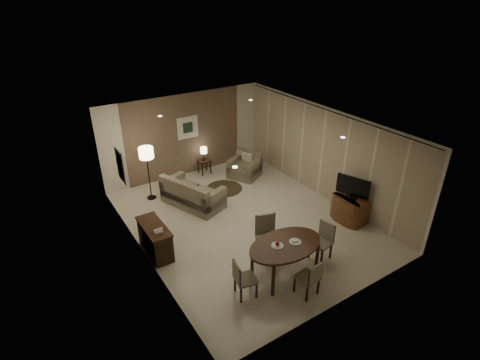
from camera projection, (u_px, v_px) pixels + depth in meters
room_shell at (236, 170)px, 9.79m from camera, size 5.50×7.00×2.70m
taupe_accent at (185, 135)px, 12.09m from camera, size 3.96×0.03×2.70m
curtain_wall at (322, 154)px, 10.79m from camera, size 0.08×6.70×2.58m
curtain_rod at (327, 110)px, 10.18m from camera, size 0.03×6.80×0.03m
art_back_frame at (188, 127)px, 12.00m from camera, size 0.72×0.03×0.72m
art_back_canvas at (188, 128)px, 11.99m from camera, size 0.34×0.01×0.34m
art_left_frame at (121, 166)px, 8.84m from camera, size 0.03×0.60×0.80m
art_left_canvas at (121, 166)px, 8.85m from camera, size 0.01×0.46×0.64m
downlight_nl at (235, 167)px, 6.86m from camera, size 0.10×0.10×0.01m
downlight_nr at (343, 137)px, 8.20m from camera, size 0.10×0.10×0.01m
downlight_fl at (160, 116)px, 9.54m from camera, size 0.10×0.10×0.01m
downlight_fr at (251, 100)px, 10.89m from camera, size 0.10×0.10×0.01m
console_desk at (155, 239)px, 8.74m from camera, size 0.48×1.20×0.75m
telephone at (158, 231)px, 8.32m from camera, size 0.20×0.14×0.09m
tv_cabinet at (350, 209)px, 9.98m from camera, size 0.48×0.90×0.70m
flat_tv at (353, 187)px, 9.66m from camera, size 0.36×0.85×0.60m
dining_table at (285, 259)px, 8.06m from camera, size 1.71×1.07×0.80m
chair_near at (307, 277)px, 7.54m from camera, size 0.45×0.45×0.85m
chair_far at (268, 239)px, 8.53m from camera, size 0.63×0.63×1.03m
chair_left at (246, 279)px, 7.50m from camera, size 0.48×0.48×0.84m
chair_right at (321, 242)px, 8.52m from camera, size 0.50×0.50×0.88m
plate_a at (277, 246)px, 7.82m from camera, size 0.26×0.26×0.02m
plate_b at (295, 242)px, 7.94m from camera, size 0.26×0.26×0.02m
fruit_apple at (277, 244)px, 7.80m from camera, size 0.09×0.09×0.09m
napkin at (295, 241)px, 7.93m from camera, size 0.12×0.08×0.03m
round_rug at (224, 188)px, 11.71m from camera, size 1.13×1.13×0.01m
sofa at (193, 192)px, 10.68m from camera, size 1.99×1.48×0.84m
armchair at (245, 166)px, 12.26m from camera, size 1.18×1.20×0.80m
side_table at (204, 167)px, 12.57m from camera, size 0.38×0.38×0.48m
table_lamp at (204, 153)px, 12.34m from camera, size 0.22×0.22×0.50m
floor_lamp at (149, 174)px, 10.82m from camera, size 0.41×0.41×1.62m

